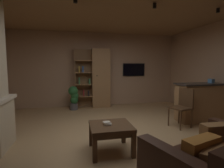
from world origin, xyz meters
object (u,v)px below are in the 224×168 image
Objects in this scene: table_book_1 at (107,122)px; potted_floor_plant at (74,97)px; table_book_0 at (108,124)px; dining_chair at (183,105)px; kitchen_bar_counter at (204,102)px; tissue_box at (211,81)px; wall_mounted_tv at (134,70)px; bookshelf_cabinet at (98,79)px; coffee_table at (111,130)px.

potted_floor_plant is at bearing 99.93° from table_book_1.
dining_chair is at bearing 23.32° from table_book_0.
kitchen_bar_counter is 0.90m from dining_chair.
tissue_box reaches higher than table_book_1.
kitchen_bar_counter is 0.59m from tissue_box.
wall_mounted_tv is at bearing 64.48° from table_book_0.
bookshelf_cabinet reaches higher than table_book_1.
bookshelf_cabinet reaches higher than table_book_0.
coffee_table is 0.12m from table_book_0.
potted_floor_plant is (-0.86, -0.28, -0.59)m from bookshelf_cabinet.
table_book_0 is 2.17m from dining_chair.
tissue_box is 0.13× the size of dining_chair.
bookshelf_cabinet reaches higher than dining_chair.
table_book_1 is at bearing -95.54° from bookshelf_cabinet.
bookshelf_cabinet is 1.08m from potted_floor_plant.
coffee_table is at bearing -156.11° from dining_chair.
bookshelf_cabinet reaches higher than tissue_box.
kitchen_bar_counter is at bearing 22.50° from coffee_table.
table_book_0 is (-0.05, 0.00, 0.10)m from coffee_table.
table_book_0 is 0.03m from table_book_1.
bookshelf_cabinet is 3.06m from dining_chair.
potted_floor_plant is 2.48m from wall_mounted_tv.
bookshelf_cabinet is 1.45m from wall_mounted_tv.
tissue_box is at bearing -28.02° from potted_floor_plant.
dining_chair is 1.08× the size of wall_mounted_tv.
coffee_table is 4.06m from wall_mounted_tv.
wall_mounted_tv is (-1.33, 2.40, 0.26)m from tissue_box.
bookshelf_cabinet is 2.40× the size of wall_mounted_tv.
table_book_0 is at bearing -156.68° from dining_chair.
kitchen_bar_counter is 3.02m from coffee_table.
coffee_table is (-0.25, -3.37, -0.64)m from bookshelf_cabinet.
dining_chair reaches higher than table_book_1.
tissue_box is (0.20, 0.02, 0.55)m from kitchen_bar_counter.
table_book_1 reaches higher than coffee_table.
kitchen_bar_counter is 1.91× the size of potted_floor_plant.
wall_mounted_tv is (-1.13, 2.43, 0.82)m from kitchen_bar_counter.
table_book_0 is at bearing -115.52° from wall_mounted_tv.
table_book_1 is 3.13m from potted_floor_plant.
coffee_table is 0.87× the size of potted_floor_plant.
table_book_1 reaches higher than table_book_0.
kitchen_bar_counter is 3.07m from table_book_1.
kitchen_bar_counter is at bearing 21.75° from table_book_1.
bookshelf_cabinet is 17.96× the size of table_book_1.
tissue_box is (2.74, -2.19, 0.04)m from bookshelf_cabinet.
bookshelf_cabinet reaches higher than potted_floor_plant.
table_book_1 is 0.14× the size of potted_floor_plant.
table_book_0 is 3.14m from potted_floor_plant.
potted_floor_plant reaches higher than coffee_table.
coffee_table is at bearing -158.51° from tissue_box.
tissue_box is 0.99× the size of table_book_0.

